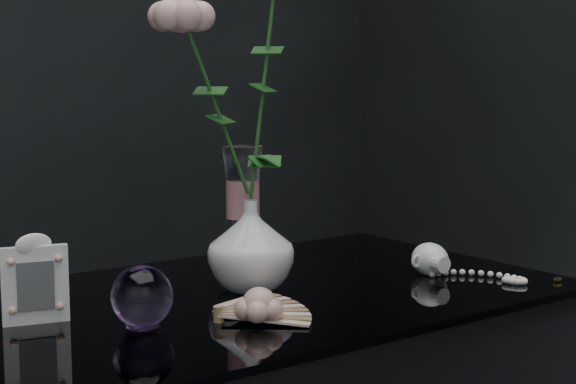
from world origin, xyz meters
TOP-DOWN VIEW (x-y plane):
  - vase at (0.05, 0.07)m, footprint 0.17×0.17m
  - wine_glass at (0.07, 0.12)m, footprint 0.07×0.07m
  - picture_frame at (-0.29, 0.08)m, footprint 0.11×0.09m
  - paperweight at (-0.18, -0.02)m, footprint 0.09×0.09m
  - paper_fan at (-0.09, -0.06)m, footprint 0.31×0.28m
  - loose_rose at (-0.05, -0.10)m, footprint 0.14×0.16m
  - pearl_jar at (0.35, -0.03)m, footprint 0.21×0.22m
  - roses at (0.04, 0.07)m, footprint 0.26×0.12m

SIDE VIEW (x-z plane):
  - paper_fan at x=-0.09m, z-range 0.76..0.79m
  - loose_rose at x=-0.05m, z-range 0.76..0.81m
  - pearl_jar at x=0.35m, z-range 0.76..0.82m
  - paperweight at x=-0.18m, z-range 0.76..0.85m
  - picture_frame at x=-0.29m, z-range 0.76..0.89m
  - vase at x=0.05m, z-range 0.76..0.90m
  - wine_glass at x=0.07m, z-range 0.76..0.98m
  - roses at x=0.04m, z-range 0.88..1.35m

